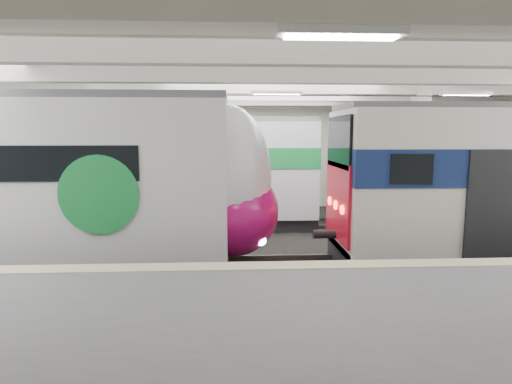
{
  "coord_description": "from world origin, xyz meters",
  "views": [
    {
      "loc": [
        -1.33,
        -11.42,
        3.71
      ],
      "look_at": [
        -0.69,
        1.0,
        2.0
      ],
      "focal_mm": 30.0,
      "sensor_mm": 36.0,
      "label": 1
    }
  ],
  "objects": [
    {
      "name": "station_hall",
      "position": [
        0.0,
        -1.74,
        3.24
      ],
      "size": [
        36.0,
        24.0,
        5.75
      ],
      "color": "black",
      "rests_on": "ground"
    },
    {
      "name": "modern_emu",
      "position": [
        -6.87,
        -0.0,
        2.32
      ],
      "size": [
        14.75,
        3.04,
        4.71
      ],
      "color": "silver",
      "rests_on": "ground"
    },
    {
      "name": "far_train",
      "position": [
        -4.86,
        5.5,
        2.23
      ],
      "size": [
        13.51,
        3.0,
        4.32
      ],
      "rotation": [
        0.0,
        0.0,
        -0.02
      ],
      "color": "silver",
      "rests_on": "ground"
    }
  ]
}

